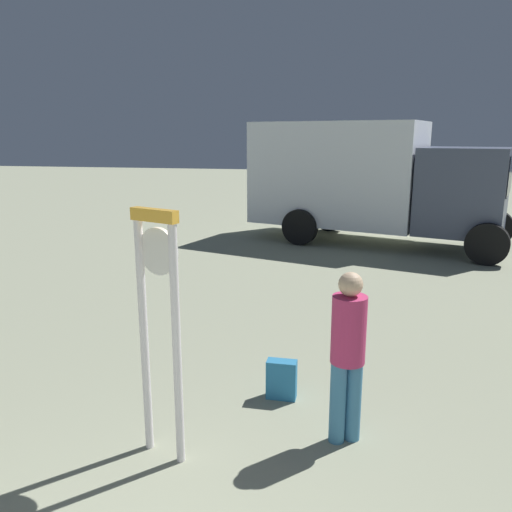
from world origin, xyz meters
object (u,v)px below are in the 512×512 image
Objects in this scene: backpack at (282,380)px; person_near_clock at (348,349)px; standing_clock at (159,311)px; box_truck_near at (367,179)px.

person_near_clock is at bearing -43.45° from backpack.
backpack is (-0.68, 0.64, -0.68)m from person_near_clock.
backpack is at bearing 54.23° from standing_clock.
person_near_clock is 0.24× the size of box_truck_near.
person_near_clock is (1.51, 0.52, -0.43)m from standing_clock.
standing_clock is 9.71m from box_truck_near.
person_near_clock is 1.15m from backpack.
standing_clock is at bearing -125.77° from backpack.
box_truck_near is at bearing 80.11° from standing_clock.
standing_clock is 5.13× the size of backpack.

